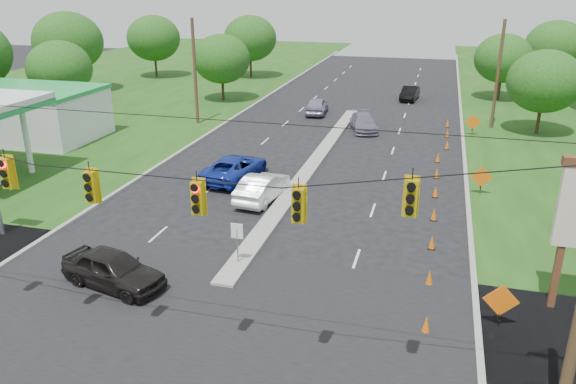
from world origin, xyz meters
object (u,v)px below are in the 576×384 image
(black_sedan, at_px, (113,269))
(white_sedan, at_px, (262,187))
(gas_station, at_px, (9,111))
(blue_pickup, at_px, (235,168))

(black_sedan, bearing_deg, white_sedan, -1.52)
(black_sedan, xyz_separation_m, white_sedan, (2.97, 10.94, -0.01))
(gas_station, height_order, blue_pickup, gas_station)
(blue_pickup, bearing_deg, white_sedan, 139.65)
(gas_station, xyz_separation_m, black_sedan, (19.29, -17.25, -1.78))
(gas_station, relative_size, black_sedan, 4.24)
(gas_station, bearing_deg, blue_pickup, -9.86)
(blue_pickup, bearing_deg, gas_station, -3.56)
(blue_pickup, bearing_deg, black_sedan, 95.45)
(gas_station, height_order, black_sedan, gas_station)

